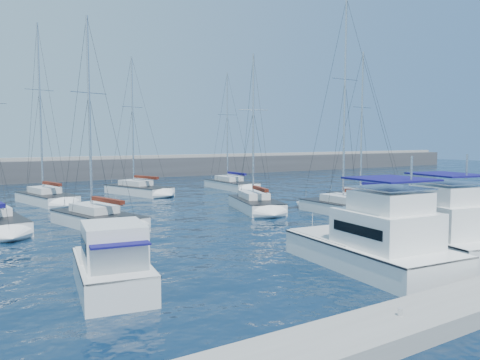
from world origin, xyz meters
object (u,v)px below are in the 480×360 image
sailboat_mid_e (366,199)px  sailboat_back_c (231,185)px  motor_yacht_stbd_inner (432,233)px  motor_yacht_port_outer (113,268)px  sailboat_mid_c (256,204)px  sailboat_back_a (46,198)px  sailboat_mid_d (351,209)px  motor_yacht_port_inner (376,244)px  sailboat_mid_b (98,219)px  sailboat_back_b (138,190)px

sailboat_mid_e → sailboat_back_c: size_ratio=0.99×
motor_yacht_stbd_inner → sailboat_back_c: 34.59m
motor_yacht_port_outer → sailboat_mid_c: size_ratio=0.45×
motor_yacht_stbd_inner → sailboat_back_c: (8.05, 33.63, -0.62)m
sailboat_back_a → sailboat_back_c: bearing=-7.6°
motor_yacht_stbd_inner → sailboat_back_a: (-13.43, 31.61, -0.57)m
sailboat_back_a → sailboat_mid_e: bearing=-46.8°
motor_yacht_port_outer → sailboat_mid_d: (21.61, 8.37, -0.40)m
motor_yacht_port_inner → sailboat_mid_e: 22.09m
sailboat_back_c → motor_yacht_stbd_inner: bearing=-102.2°
sailboat_mid_c → sailboat_back_c: size_ratio=0.94×
sailboat_mid_b → sailboat_back_b: 19.17m
sailboat_mid_d → motor_yacht_port_outer: bearing=-158.5°
sailboat_mid_e → sailboat_back_a: bearing=139.9°
motor_yacht_port_inner → sailboat_back_a: size_ratio=0.51×
sailboat_mid_b → sailboat_back_c: sailboat_mid_b is taller
sailboat_mid_d → sailboat_back_c: 22.42m
sailboat_mid_c → sailboat_back_c: (7.25, 16.03, -0.00)m
motor_yacht_port_outer → sailboat_back_b: size_ratio=0.40×
sailboat_mid_e → sailboat_mid_d: bearing=-153.7°
motor_yacht_stbd_inner → sailboat_mid_c: bearing=97.9°
motor_yacht_port_outer → motor_yacht_port_inner: (11.34, -3.27, 0.19)m
sailboat_back_a → sailboat_mid_d: bearing=-59.7°
motor_yacht_port_inner → sailboat_mid_c: (5.43, 17.90, -0.61)m
sailboat_back_a → sailboat_mid_b: bearing=-99.8°
motor_yacht_port_inner → sailboat_mid_e: sailboat_mid_e is taller
motor_yacht_port_outer → motor_yacht_port_inner: bearing=-6.9°
sailboat_mid_b → sailboat_mid_e: size_ratio=1.03×
motor_yacht_port_inner → motor_yacht_stbd_inner: same height
sailboat_mid_d → sailboat_back_a: (-19.09, 20.27, 0.02)m
sailboat_back_a → sailboat_back_b: (9.88, 2.41, -0.03)m
sailboat_mid_c → sailboat_mid_b: bearing=-161.4°
sailboat_mid_d → sailboat_back_b: bearing=112.4°
motor_yacht_port_outer → sailboat_mid_c: (16.77, 14.63, -0.42)m
sailboat_mid_c → motor_yacht_port_inner: bearing=-90.2°
sailboat_mid_b → sailboat_mid_c: size_ratio=1.08×
sailboat_mid_c → sailboat_back_b: (-4.37, 16.42, 0.01)m
sailboat_back_a → sailboat_back_b: bearing=0.8°
sailboat_mid_c → sailboat_back_a: 19.98m
motor_yacht_port_outer → sailboat_back_b: 33.44m
motor_yacht_port_outer → sailboat_back_b: bearing=77.4°
motor_yacht_port_outer → sailboat_back_c: bearing=61.1°
motor_yacht_port_outer → sailboat_mid_d: size_ratio=0.35×
sailboat_mid_e → sailboat_mid_b: bearing=168.7°
sailboat_mid_e → motor_yacht_port_inner: bearing=-142.4°
motor_yacht_port_inner → motor_yacht_stbd_inner: bearing=9.3°
motor_yacht_port_inner → sailboat_mid_d: (10.27, 11.64, -0.60)m
sailboat_back_c → sailboat_back_a: bearing=-173.4°
motor_yacht_port_inner → sailboat_back_a: bearing=111.1°
motor_yacht_stbd_inner → sailboat_mid_d: sailboat_mid_d is taller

